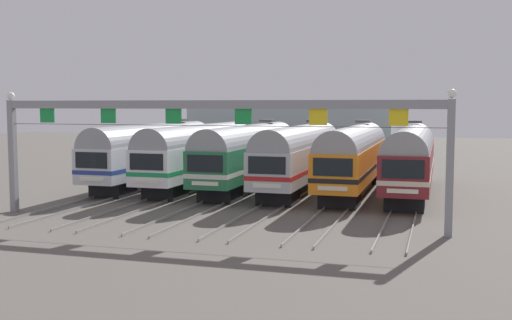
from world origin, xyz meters
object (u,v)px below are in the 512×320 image
Objects in this scene: commuter_train_stainless at (300,154)px; commuter_train_maroon at (411,156)px; commuter_train_silver at (154,150)px; commuter_train_orange at (354,155)px; commuter_train_green at (249,153)px; catenary_gantry at (208,122)px; commuter_train_white at (200,152)px.

commuter_train_maroon is at bearing 0.00° from commuter_train_stainless.
commuter_train_orange is (15.59, 0.00, 0.00)m from commuter_train_silver.
commuter_train_silver is at bearing 180.00° from commuter_train_orange.
commuter_train_green is at bearing 180.00° from commuter_train_maroon.
commuter_train_silver is at bearing 180.00° from commuter_train_stainless.
catenary_gantry is at bearing -54.17° from commuter_train_silver.
commuter_train_orange is 0.73× the size of catenary_gantry.
catenary_gantry is at bearing -98.22° from commuter_train_stainless.
catenary_gantry is at bearing -113.42° from commuter_train_orange.
commuter_train_maroon is at bearing 0.00° from commuter_train_silver.
commuter_train_silver is 1.00× the size of commuter_train_white.
commuter_train_silver and commuter_train_maroon have the same top height.
commuter_train_stainless is at bearing 0.00° from commuter_train_silver.
commuter_train_silver is 15.59m from commuter_train_orange.
commuter_train_orange is at bearing 0.00° from commuter_train_silver.
catenary_gantry is (9.75, -13.50, 2.64)m from commuter_train_silver.
commuter_train_maroon is (7.80, 0.00, 0.00)m from commuter_train_stainless.
commuter_train_white is at bearing -179.98° from commuter_train_orange.
commuter_train_silver and commuter_train_green have the same top height.
commuter_train_green is 3.90m from commuter_train_stainless.
catenary_gantry is at bearing -81.78° from commuter_train_green.
commuter_train_orange is at bearing 66.58° from catenary_gantry.
commuter_train_stainless is (3.90, 0.00, 0.00)m from commuter_train_green.
commuter_train_orange and commuter_train_maroon have the same top height.
commuter_train_stainless is 3.90m from commuter_train_orange.
commuter_train_white is 0.73× the size of catenary_gantry.
commuter_train_white is at bearing -179.94° from commuter_train_green.
commuter_train_stainless is 7.80m from commuter_train_maroon.
commuter_train_orange is at bearing 0.00° from commuter_train_green.
commuter_train_silver is 19.49m from commuter_train_maroon.
commuter_train_maroon is at bearing 0.00° from commuter_train_green.
commuter_train_silver and commuter_train_stainless have the same top height.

